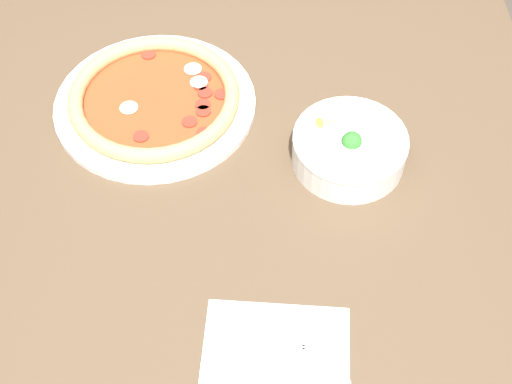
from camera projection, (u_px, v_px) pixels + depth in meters
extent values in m
plane|color=#4C4238|center=(253.00, 368.00, 1.73)|extent=(8.00, 8.00, 0.00)
cube|color=brown|center=(252.00, 184.00, 1.15)|extent=(1.09, 1.02, 0.03)
cylinder|color=#4E3C2B|center=(69.00, 127.00, 1.73)|extent=(0.06, 0.06, 0.71)
cylinder|color=#4E3C2B|center=(428.00, 122.00, 1.74)|extent=(0.06, 0.06, 0.71)
cylinder|color=white|center=(155.00, 104.00, 1.23)|extent=(0.35, 0.35, 0.01)
torus|color=tan|center=(154.00, 96.00, 1.21)|extent=(0.29, 0.29, 0.03)
cylinder|color=#B74723|center=(155.00, 100.00, 1.22)|extent=(0.26, 0.26, 0.01)
cylinder|color=#A83323|center=(204.00, 133.00, 1.17)|extent=(0.03, 0.03, 0.00)
cylinder|color=#A83323|center=(205.00, 93.00, 1.23)|extent=(0.03, 0.03, 0.00)
cylinder|color=#A83323|center=(203.00, 104.00, 1.21)|extent=(0.03, 0.03, 0.00)
cylinder|color=#A83323|center=(141.00, 136.00, 1.17)|extent=(0.03, 0.03, 0.00)
cylinder|color=#A83323|center=(149.00, 55.00, 1.29)|extent=(0.03, 0.03, 0.00)
cylinder|color=#A83323|center=(222.00, 94.00, 1.22)|extent=(0.03, 0.03, 0.00)
cylinder|color=#A83323|center=(203.00, 111.00, 1.20)|extent=(0.03, 0.03, 0.00)
cylinder|color=#A83323|center=(190.00, 122.00, 1.19)|extent=(0.03, 0.03, 0.00)
cylinder|color=#A83323|center=(201.00, 85.00, 1.24)|extent=(0.03, 0.03, 0.00)
cylinder|color=#A83323|center=(204.00, 77.00, 1.25)|extent=(0.03, 0.03, 0.00)
ellipsoid|color=silver|center=(193.00, 69.00, 1.26)|extent=(0.03, 0.03, 0.01)
ellipsoid|color=silver|center=(199.00, 82.00, 1.24)|extent=(0.03, 0.03, 0.01)
ellipsoid|color=silver|center=(129.00, 107.00, 1.20)|extent=(0.03, 0.03, 0.01)
cylinder|color=white|center=(349.00, 149.00, 1.14)|extent=(0.18, 0.18, 0.06)
torus|color=white|center=(351.00, 140.00, 1.12)|extent=(0.18, 0.18, 0.01)
ellipsoid|color=tan|center=(385.00, 150.00, 1.11)|extent=(0.04, 0.04, 0.02)
ellipsoid|color=tan|center=(330.00, 125.00, 1.14)|extent=(0.03, 0.04, 0.02)
ellipsoid|color=tan|center=(318.00, 134.00, 1.13)|extent=(0.03, 0.04, 0.02)
ellipsoid|color=#998466|center=(363.00, 127.00, 1.15)|extent=(0.04, 0.03, 0.02)
sphere|color=#388433|center=(352.00, 141.00, 1.11)|extent=(0.03, 0.03, 0.03)
ellipsoid|color=yellow|center=(319.00, 126.00, 1.14)|extent=(0.04, 0.02, 0.02)
cube|color=white|center=(275.00, 371.00, 0.94)|extent=(0.21, 0.21, 0.00)
cube|color=silver|center=(253.00, 349.00, 0.95)|extent=(0.01, 0.13, 0.00)
cube|color=silver|center=(324.00, 352.00, 0.95)|extent=(0.00, 0.06, 0.00)
cube|color=silver|center=(323.00, 349.00, 0.95)|extent=(0.00, 0.06, 0.00)
cube|color=silver|center=(323.00, 346.00, 0.96)|extent=(0.00, 0.06, 0.00)
cube|color=silver|center=(323.00, 343.00, 0.96)|extent=(0.00, 0.06, 0.00)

